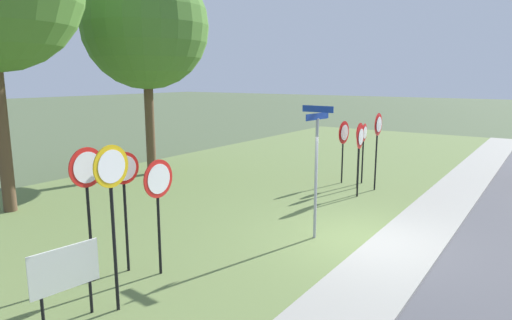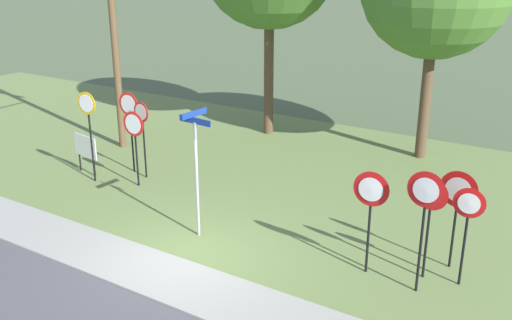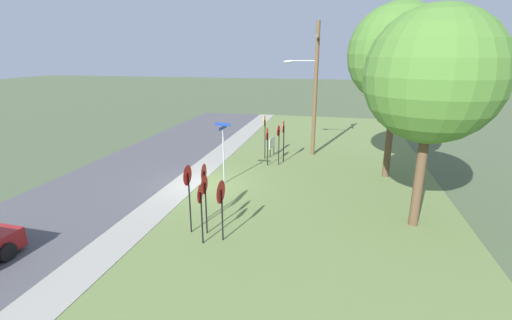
{
  "view_description": "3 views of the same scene",
  "coord_description": "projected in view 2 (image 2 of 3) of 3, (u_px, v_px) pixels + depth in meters",
  "views": [
    {
      "loc": [
        -9.67,
        -3.42,
        3.86
      ],
      "look_at": [
        -0.93,
        2.55,
        1.88
      ],
      "focal_mm": 31.09,
      "sensor_mm": 36.0,
      "label": 1
    },
    {
      "loc": [
        7.63,
        -8.97,
        6.63
      ],
      "look_at": [
        0.33,
        2.56,
        1.74
      ],
      "focal_mm": 40.73,
      "sensor_mm": 36.0,
      "label": 2
    },
    {
      "loc": [
        16.18,
        6.64,
        6.53
      ],
      "look_at": [
        -0.34,
        2.88,
        1.44
      ],
      "focal_mm": 25.04,
      "sensor_mm": 36.0,
      "label": 3
    }
  ],
  "objects": [
    {
      "name": "stop_sign_far_center",
      "position": [
        134.0,
        133.0,
        16.81
      ],
      "size": [
        0.74,
        0.1,
        2.29
      ],
      "rotation": [
        0.0,
        0.0,
        0.03
      ],
      "color": "black",
      "rests_on": "grass_median"
    },
    {
      "name": "notice_board",
      "position": [
        85.0,
        148.0,
        18.07
      ],
      "size": [
        1.09,
        0.18,
        1.25
      ],
      "rotation": [
        0.0,
        0.0,
        -0.14
      ],
      "color": "black",
      "rests_on": "grass_median"
    },
    {
      "name": "ground_plane",
      "position": [
        184.0,
        261.0,
        13.22
      ],
      "size": [
        160.0,
        160.0,
        0.0
      ],
      "primitive_type": "plane",
      "color": "#4C5B3D"
    },
    {
      "name": "yield_sign_far_right",
      "position": [
        457.0,
        197.0,
        12.31
      ],
      "size": [
        0.83,
        0.11,
        2.27
      ],
      "rotation": [
        0.0,
        0.0,
        -0.05
      ],
      "color": "black",
      "rests_on": "grass_median"
    },
    {
      "name": "street_name_post",
      "position": [
        196.0,
        164.0,
        13.72
      ],
      "size": [
        0.96,
        0.81,
        3.18
      ],
      "rotation": [
        0.0,
        0.0,
        -0.08
      ],
      "color": "#9EA0A8",
      "rests_on": "grass_median"
    },
    {
      "name": "yield_sign_center",
      "position": [
        425.0,
        203.0,
        11.29
      ],
      "size": [
        0.76,
        0.1,
        2.64
      ],
      "rotation": [
        0.0,
        0.0,
        0.0
      ],
      "color": "black",
      "rests_on": "grass_median"
    },
    {
      "name": "sidewalk_strip",
      "position": [
        160.0,
        275.0,
        12.57
      ],
      "size": [
        44.0,
        1.6,
        0.06
      ],
      "primitive_type": "cube",
      "color": "#99968C",
      "rests_on": "ground_plane"
    },
    {
      "name": "stop_sign_far_left",
      "position": [
        129.0,
        114.0,
        17.86
      ],
      "size": [
        0.74,
        0.1,
        2.58
      ],
      "rotation": [
        0.0,
        0.0,
        0.02
      ],
      "color": "black",
      "rests_on": "grass_median"
    },
    {
      "name": "utility_pole",
      "position": [
        109.0,
        18.0,
        19.25
      ],
      "size": [
        2.1,
        2.21,
        8.37
      ],
      "color": "brown",
      "rests_on": "grass_median"
    },
    {
      "name": "yield_sign_far_left",
      "position": [
        468.0,
        215.0,
        11.65
      ],
      "size": [
        0.65,
        0.11,
        2.2
      ],
      "rotation": [
        0.0,
        0.0,
        0.08
      ],
      "color": "black",
      "rests_on": "grass_median"
    },
    {
      "name": "yield_sign_near_left",
      "position": [
        430.0,
        205.0,
        11.9
      ],
      "size": [
        0.7,
        0.1,
        2.29
      ],
      "rotation": [
        0.0,
        0.0,
        0.01
      ],
      "color": "black",
      "rests_on": "grass_median"
    },
    {
      "name": "yield_sign_near_right",
      "position": [
        370.0,
        199.0,
        12.09
      ],
      "size": [
        0.78,
        0.12,
        2.35
      ],
      "rotation": [
        0.0,
        0.0,
        0.08
      ],
      "color": "black",
      "rests_on": "grass_median"
    },
    {
      "name": "stop_sign_near_left",
      "position": [
        142.0,
        124.0,
        17.43
      ],
      "size": [
        0.62,
        0.12,
        2.42
      ],
      "rotation": [
        0.0,
        0.0,
        -0.13
      ],
      "color": "black",
      "rests_on": "grass_median"
    },
    {
      "name": "grass_median",
      "position": [
        306.0,
        178.0,
        17.98
      ],
      "size": [
        44.0,
        12.0,
        0.04
      ],
      "primitive_type": "cube",
      "color": "olive",
      "rests_on": "ground_plane"
    },
    {
      "name": "stop_sign_near_right",
      "position": [
        88.0,
        118.0,
        17.04
      ],
      "size": [
        0.68,
        0.1,
        2.79
      ],
      "rotation": [
        0.0,
        0.0,
        0.05
      ],
      "color": "black",
      "rests_on": "grass_median"
    }
  ]
}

